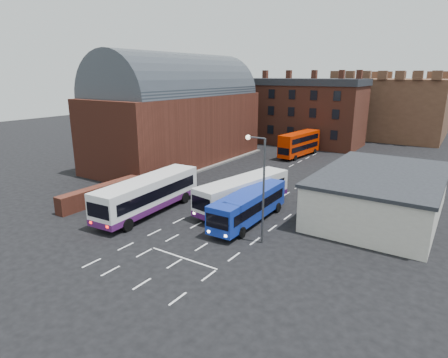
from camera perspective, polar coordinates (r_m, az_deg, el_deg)
The scene contains 13 objects.
ground at distance 33.23m, azimuth -9.62°, elevation -7.58°, with size 180.00×180.00×0.00m, color black.
railway_station at distance 56.81m, azimuth -7.08°, elevation 10.17°, with size 12.00×28.00×16.00m.
forecourt_wall at distance 41.34m, azimuth -18.22°, elevation -2.14°, with size 1.20×10.00×1.80m, color #602B1E.
cream_building at distance 38.18m, azimuth 22.70°, elevation -2.06°, with size 10.40×16.40×4.25m.
brick_terrace at distance 73.68m, azimuth 11.75°, elevation 9.55°, with size 22.00×10.00×11.00m, color brown.
castle_keep at distance 89.65m, azimuth 23.93°, elevation 9.92°, with size 22.00×22.00×12.00m, color brown.
bus_white_outbound at distance 36.73m, azimuth -11.46°, elevation -2.03°, with size 3.79×12.67×3.41m.
bus_white_inbound at distance 37.04m, azimuth 2.97°, elevation -1.84°, with size 4.56×11.80×3.14m.
bus_blue at distance 33.82m, azimuth 3.83°, elevation -3.90°, with size 2.78×10.48×2.85m.
bus_red_double at distance 62.07m, azimuth 11.39°, elevation 5.27°, with size 3.29×9.99×3.92m.
street_lamp at distance 28.81m, azimuth 5.57°, elevation -0.18°, with size 1.75×0.38×8.55m.
pedestrian_red at distance 34.47m, azimuth -18.66°, elevation -6.11°, with size 0.50×0.33×1.37m, color maroon.
pedestrian_beige at distance 34.75m, azimuth -18.49°, elevation -5.54°, with size 0.88×0.68×1.80m, color beige.
Camera 1 is at (21.14, -22.08, 13.02)m, focal length 30.00 mm.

